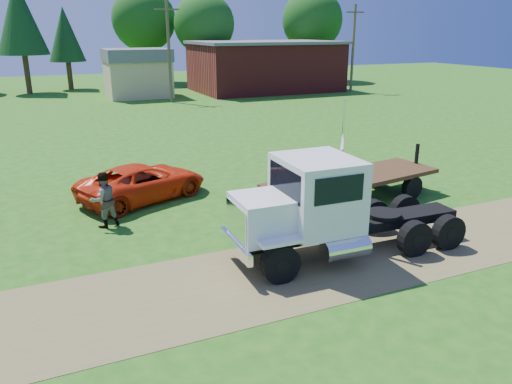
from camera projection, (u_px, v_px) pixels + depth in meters
name	position (u px, v px, depth m)	size (l,w,h in m)	color
ground	(286.00, 273.00, 14.06)	(140.00, 140.00, 0.00)	#1E5913
dirt_track	(286.00, 273.00, 14.06)	(120.00, 4.20, 0.01)	brown
white_semi_tractor	(319.00, 208.00, 14.59)	(7.60, 2.82, 4.56)	black
orange_pickup	(143.00, 182.00, 19.91)	(2.41, 5.22, 1.45)	red
flatbed_trailer	(353.00, 182.00, 19.56)	(7.72, 3.33, 1.92)	#352510
spectator_b	(104.00, 200.00, 17.07)	(0.95, 0.74, 1.95)	#999999
brick_building	(265.00, 66.00, 54.91)	(15.40, 10.40, 5.30)	maroon
tan_shed	(138.00, 72.00, 49.57)	(6.20, 5.40, 4.70)	tan
utility_poles	(169.00, 50.00, 45.29)	(42.20, 0.28, 9.00)	brown
tree_row	(139.00, 24.00, 57.55)	(58.51, 13.85, 11.58)	#372816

